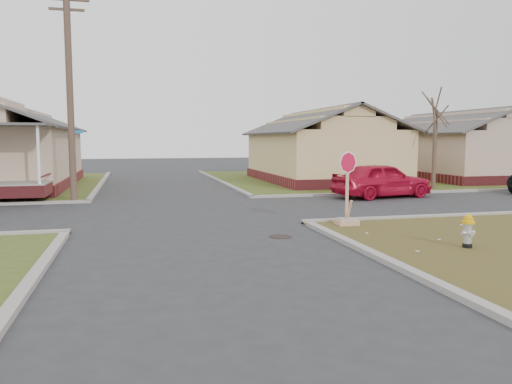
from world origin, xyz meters
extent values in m
plane|color=#292A2C|center=(0.00, 0.00, 0.00)|extent=(120.00, 120.00, 0.00)
cube|color=#3A491A|center=(22.00, 18.00, 0.03)|extent=(37.00, 19.00, 0.05)
cylinder|color=black|center=(2.20, -0.50, 0.01)|extent=(0.64, 0.64, 0.01)
cube|color=maroon|center=(10.00, 16.50, 0.30)|extent=(7.20, 11.20, 0.60)
cube|color=#EDD18B|center=(10.00, 16.50, 1.90)|extent=(7.00, 11.00, 2.60)
cube|color=maroon|center=(20.00, 16.50, 0.30)|extent=(7.20, 11.20, 0.60)
cube|color=#C9AA91|center=(20.00, 16.50, 1.90)|extent=(7.00, 11.00, 2.60)
cylinder|color=#49352A|center=(-4.20, 8.90, 4.50)|extent=(0.28, 0.28, 9.00)
cube|color=#49352A|center=(-4.20, 8.90, 8.00)|extent=(1.40, 0.10, 0.10)
cylinder|color=#49352A|center=(14.00, 10.20, 2.15)|extent=(0.22, 0.22, 4.20)
cylinder|color=black|center=(6.18, -3.12, 0.10)|extent=(0.23, 0.23, 0.10)
cylinder|color=silver|center=(6.18, -3.12, 0.39)|extent=(0.20, 0.20, 0.48)
sphere|color=silver|center=(6.18, -3.12, 0.63)|extent=(0.20, 0.20, 0.20)
cylinder|color=#ECAC0C|center=(6.18, -3.12, 0.67)|extent=(0.31, 0.31, 0.06)
cylinder|color=#ECAC0C|center=(6.18, -3.12, 0.74)|extent=(0.23, 0.23, 0.10)
sphere|color=#ECAC0C|center=(6.18, -3.12, 0.80)|extent=(0.16, 0.16, 0.16)
cube|color=tan|center=(4.68, 0.65, 0.13)|extent=(0.63, 0.63, 0.15)
cube|color=gray|center=(4.68, 0.65, 0.22)|extent=(0.51, 0.51, 0.04)
cube|color=tan|center=(4.68, 0.65, 1.22)|extent=(0.09, 0.05, 2.13)
cylinder|color=red|center=(4.68, 0.61, 1.98)|extent=(0.57, 0.25, 0.61)
cylinder|color=white|center=(4.68, 0.62, 1.98)|extent=(0.64, 0.28, 0.69)
imported|color=#B70D2B|center=(9.48, 7.46, 0.81)|extent=(4.98, 2.64, 1.62)
camera|label=1|loc=(-1.70, -13.50, 2.67)|focal=35.00mm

